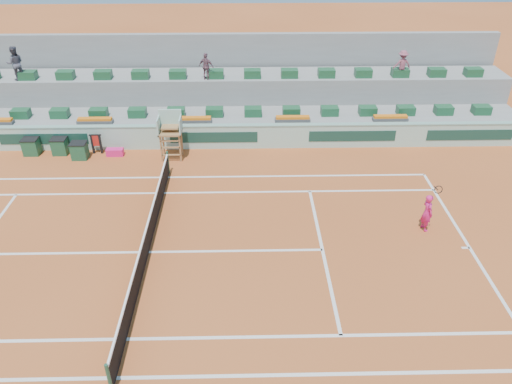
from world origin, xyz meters
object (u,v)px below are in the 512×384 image
umpire_chair (170,128)px  tennis_player (427,212)px  player_bag (115,152)px  drink_cooler_a (79,150)px

umpire_chair → tennis_player: 12.29m
player_bag → drink_cooler_a: size_ratio=0.98×
umpire_chair → player_bag: bearing=175.3°
player_bag → umpire_chair: umpire_chair is taller
player_bag → drink_cooler_a: (-1.64, -0.25, 0.24)m
drink_cooler_a → tennis_player: 16.32m
tennis_player → drink_cooler_a: bearing=157.5°
umpire_chair → drink_cooler_a: umpire_chair is taller
player_bag → drink_cooler_a: bearing=-171.2°
umpire_chair → tennis_player: (10.54, -6.27, -0.75)m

